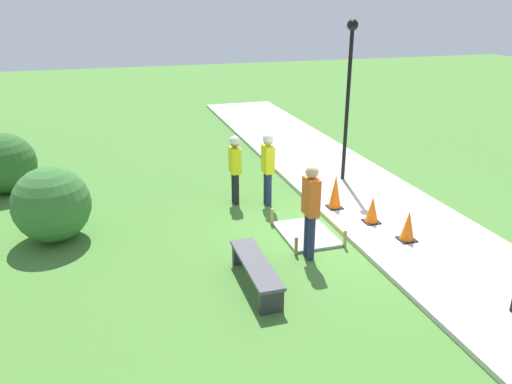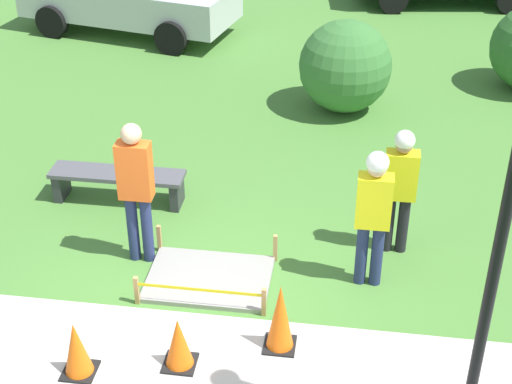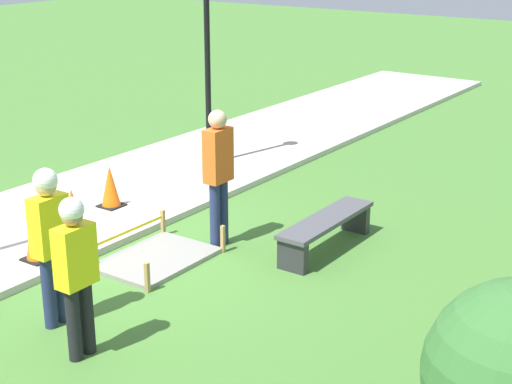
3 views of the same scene
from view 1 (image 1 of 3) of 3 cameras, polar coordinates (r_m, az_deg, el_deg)
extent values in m
plane|color=#477A33|center=(10.89, 9.48, -4.58)|extent=(60.00, 60.00, 0.00)
cube|color=#BCB7AD|center=(11.57, 16.17, -3.30)|extent=(28.00, 2.99, 0.10)
cube|color=gray|center=(10.67, 5.78, -4.78)|extent=(1.48, 1.05, 0.06)
cube|color=tan|center=(10.21, 10.15, -5.29)|extent=(0.05, 0.05, 0.37)
cube|color=tan|center=(11.41, 6.85, -2.17)|extent=(0.05, 0.05, 0.37)
cube|color=tan|center=(9.80, 4.61, -6.16)|extent=(0.05, 0.05, 0.37)
cube|color=tan|center=(11.05, 1.83, -2.82)|extent=(0.05, 0.05, 0.37)
cube|color=yellow|center=(10.76, 8.43, -3.19)|extent=(1.48, 0.00, 0.04)
cube|color=black|center=(10.65, 16.82, -5.20)|extent=(0.34, 0.34, 0.02)
cone|color=orange|center=(10.51, 17.00, -3.64)|extent=(0.29, 0.29, 0.62)
cube|color=black|center=(11.27, 13.03, -3.31)|extent=(0.34, 0.34, 0.02)
cone|color=orange|center=(11.15, 13.15, -1.92)|extent=(0.29, 0.29, 0.57)
cube|color=black|center=(11.88, 8.95, -1.71)|extent=(0.34, 0.34, 0.02)
cone|color=orange|center=(11.73, 9.06, 0.10)|extent=(0.29, 0.29, 0.78)
cube|color=#2D2D33|center=(8.10, 1.73, -12.37)|extent=(0.12, 0.40, 0.40)
cube|color=#2D2D33|center=(9.47, -1.50, -7.05)|extent=(0.12, 0.40, 0.40)
cube|color=#4C4C51|center=(8.66, -0.02, -8.20)|extent=(1.86, 0.44, 0.06)
cylinder|color=navy|center=(11.97, 1.47, 0.28)|extent=(0.14, 0.14, 0.82)
cylinder|color=navy|center=(12.13, 1.20, 0.57)|extent=(0.14, 0.14, 0.82)
cube|color=yellow|center=(11.81, 1.36, 3.78)|extent=(0.40, 0.22, 0.65)
sphere|color=tan|center=(11.69, 1.38, 5.83)|extent=(0.22, 0.22, 0.22)
sphere|color=white|center=(11.67, 1.38, 6.12)|extent=(0.26, 0.26, 0.26)
cylinder|color=black|center=(12.07, -2.27, 0.35)|extent=(0.14, 0.14, 0.78)
cylinder|color=black|center=(12.23, -2.49, 0.64)|extent=(0.14, 0.14, 0.78)
cube|color=yellow|center=(11.92, -2.43, 3.66)|extent=(0.40, 0.22, 0.62)
sphere|color=#A37A5B|center=(11.80, -2.46, 5.59)|extent=(0.21, 0.21, 0.21)
sphere|color=white|center=(11.78, -2.47, 5.86)|extent=(0.24, 0.24, 0.24)
cylinder|color=navy|center=(9.53, 6.33, -5.26)|extent=(0.14, 0.14, 0.91)
cylinder|color=navy|center=(9.68, 5.91, -4.81)|extent=(0.14, 0.14, 0.91)
cube|color=#E55B1E|center=(9.28, 6.31, -0.51)|extent=(0.40, 0.22, 0.72)
sphere|color=tan|center=(9.11, 6.44, 2.32)|extent=(0.25, 0.25, 0.25)
cylinder|color=black|center=(13.32, 10.38, 9.43)|extent=(0.10, 0.10, 3.89)
sphere|color=black|center=(13.07, 10.99, 18.23)|extent=(0.28, 0.28, 0.28)
sphere|color=#2D6028|center=(14.24, -26.76, 2.93)|extent=(1.55, 1.55, 1.55)
sphere|color=#387033|center=(10.96, -22.33, -1.32)|extent=(1.56, 1.56, 1.56)
camera|label=2|loc=(15.31, 32.53, 22.57)|focal=55.00mm
camera|label=3|loc=(15.95, -27.65, 16.87)|focal=55.00mm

